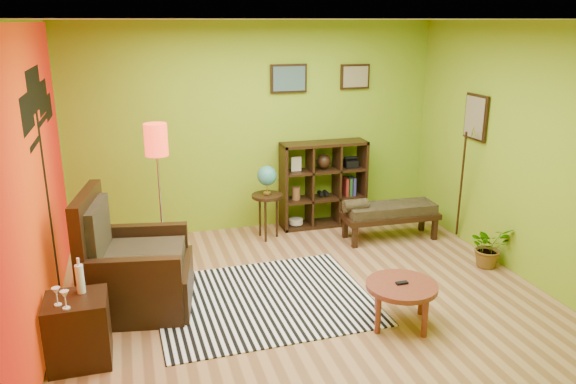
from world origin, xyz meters
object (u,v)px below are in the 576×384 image
object	(u,v)px
cube_shelf	(324,184)
coffee_table	(401,289)
side_cabinet	(78,330)
globe_table	(267,184)
armchair	(132,273)
potted_plant	(488,251)
floor_lamp	(157,154)
bench	(388,212)

from	to	relation	value
cube_shelf	coffee_table	bearing A→B (deg)	-94.41
side_cabinet	globe_table	xyz separation A→B (m)	(2.22, 2.31, 0.45)
coffee_table	globe_table	distance (m)	2.61
armchair	globe_table	xyz separation A→B (m)	(1.76, 1.43, 0.38)
side_cabinet	cube_shelf	size ratio (longest dim) A/B	0.76
globe_table	potted_plant	xyz separation A→B (m)	(2.28, -1.59, -0.56)
floor_lamp	globe_table	world-z (taller)	floor_lamp
coffee_table	armchair	size ratio (longest dim) A/B	0.55
floor_lamp	cube_shelf	world-z (taller)	floor_lamp
globe_table	coffee_table	bearing A→B (deg)	-74.75
globe_table	potted_plant	world-z (taller)	globe_table
armchair	bench	size ratio (longest dim) A/B	0.94
coffee_table	bench	bearing A→B (deg)	67.47
coffee_table	bench	world-z (taller)	bench
coffee_table	armchair	xyz separation A→B (m)	(-2.44, 1.06, 0.01)
potted_plant	cube_shelf	bearing A→B (deg)	126.50
side_cabinet	potted_plant	bearing A→B (deg)	9.07
globe_table	bench	bearing A→B (deg)	-16.98
coffee_table	floor_lamp	bearing A→B (deg)	139.17
globe_table	floor_lamp	bearing A→B (deg)	-153.59
globe_table	armchair	bearing A→B (deg)	-140.93
cube_shelf	bench	world-z (taller)	cube_shelf
armchair	bench	world-z (taller)	armchair
globe_table	bench	distance (m)	1.63
floor_lamp	cube_shelf	xyz separation A→B (m)	(2.29, 0.97, -0.81)
side_cabinet	globe_table	bearing A→B (deg)	46.16
armchair	side_cabinet	world-z (taller)	armchair
globe_table	potted_plant	size ratio (longest dim) A/B	1.97
cube_shelf	potted_plant	bearing A→B (deg)	-53.50
armchair	bench	bearing A→B (deg)	16.37
floor_lamp	cube_shelf	bearing A→B (deg)	23.01
bench	globe_table	bearing A→B (deg)	163.02
armchair	cube_shelf	bearing A→B (deg)	32.76
bench	potted_plant	distance (m)	1.37
coffee_table	side_cabinet	size ratio (longest dim) A/B	0.74
floor_lamp	bench	distance (m)	3.11
bench	potted_plant	bearing A→B (deg)	-56.13
potted_plant	floor_lamp	bearing A→B (deg)	166.27
bench	armchair	bearing A→B (deg)	-163.63
coffee_table	globe_table	size ratio (longest dim) A/B	0.68
side_cabinet	potted_plant	xyz separation A→B (m)	(4.50, 0.72, -0.11)
side_cabinet	coffee_table	bearing A→B (deg)	-3.56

